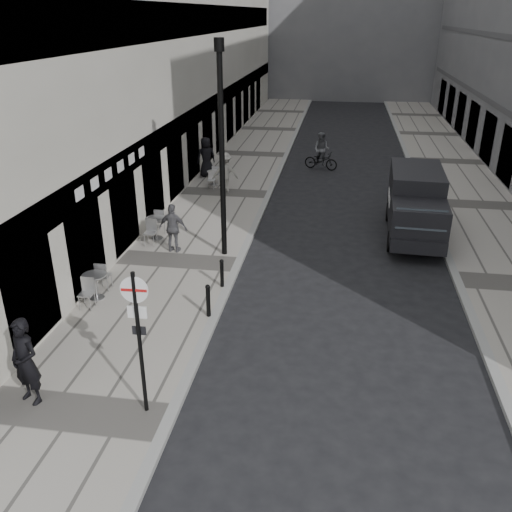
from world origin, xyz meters
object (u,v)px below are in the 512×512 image
Objects in this scene: panel_van at (416,201)px; cyclist at (321,155)px; lamppost at (222,142)px; walking_man at (25,362)px; sign_post at (138,325)px.

panel_van reaches higher than cyclist.
lamppost is 7.75m from panel_van.
panel_van is (9.05, 11.30, 0.24)m from walking_man.
lamppost is 12.78m from cyclist.
panel_van is at bearing -49.11° from cyclist.
walking_man is 20.95m from cyclist.
walking_man is 0.61× the size of sign_post.
sign_post is 0.62× the size of panel_van.
panel_van is (6.61, 3.08, -2.63)m from lamppost.
sign_post reaches higher than cyclist.
lamppost is at bearing -152.35° from panel_van.
lamppost is (-0.07, 8.15, 1.80)m from sign_post.
lamppost reaches higher than sign_post.
lamppost reaches higher than cyclist.
lamppost is at bearing -85.18° from cyclist.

